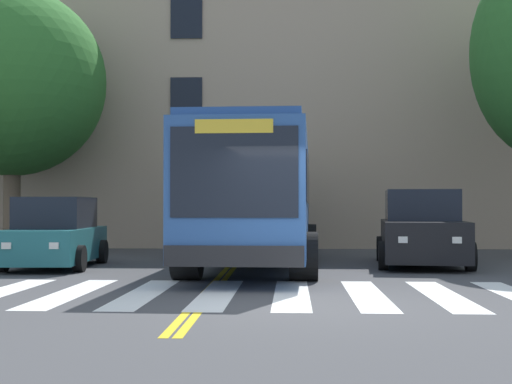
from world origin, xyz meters
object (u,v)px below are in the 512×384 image
city_bus (258,194)px  car_red_behind_bus (263,223)px  street_tree_curbside_small (13,83)px  car_black_far_lane (422,231)px  car_teal_near_lane (56,235)px

city_bus → car_red_behind_bus: bearing=91.1°
car_red_behind_bus → street_tree_curbside_small: size_ratio=0.47×
street_tree_curbside_small → car_black_far_lane: bearing=-19.2°
car_black_far_lane → street_tree_curbside_small: (-11.89, 4.14, 4.49)m
city_bus → car_black_far_lane: (4.04, 0.33, -0.93)m
car_teal_near_lane → car_black_far_lane: car_black_far_lane is taller
city_bus → car_teal_near_lane: bearing=-173.6°
city_bus → car_black_far_lane: size_ratio=2.36×
car_teal_near_lane → car_red_behind_bus: size_ratio=1.03×
car_black_far_lane → street_tree_curbside_small: street_tree_curbside_small is taller
car_red_behind_bus → street_tree_curbside_small: street_tree_curbside_small is taller
car_black_far_lane → car_red_behind_bus: bearing=112.2°
car_black_far_lane → car_red_behind_bus: (-4.25, 10.40, -0.04)m
car_black_far_lane → street_tree_curbside_small: bearing=160.8°
car_red_behind_bus → car_teal_near_lane: bearing=-112.3°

